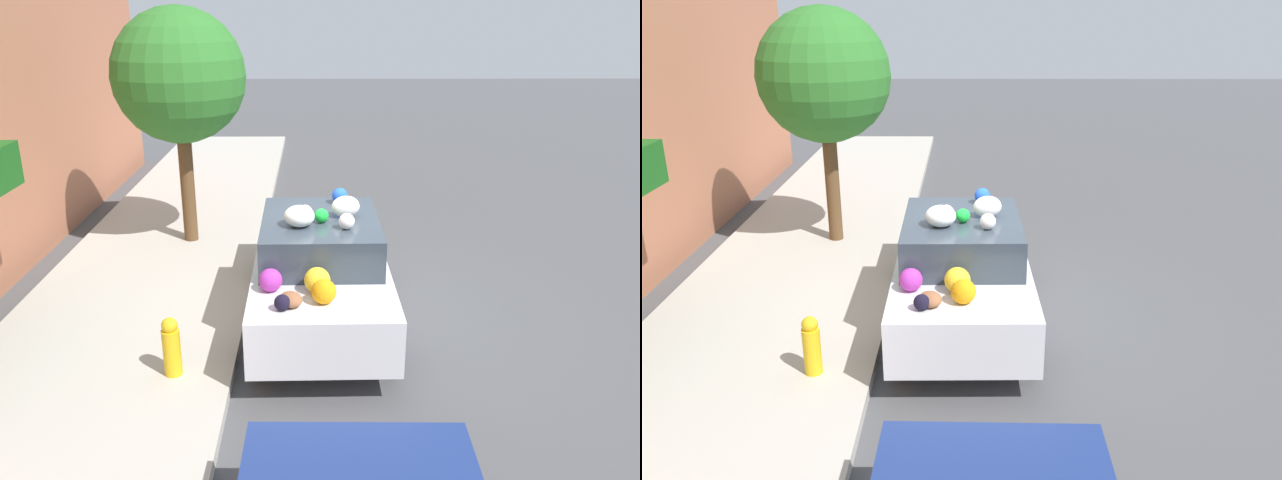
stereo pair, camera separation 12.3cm
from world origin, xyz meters
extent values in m
plane|color=#4C4C4F|center=(0.00, 0.00, 0.00)|extent=(60.00, 60.00, 0.00)
cube|color=#B2ADA3|center=(0.00, 2.70, 0.07)|extent=(24.00, 3.20, 0.14)
cylinder|color=brown|center=(2.72, 2.36, 1.18)|extent=(0.24, 0.24, 2.07)
sphere|color=#2D7228|center=(2.72, 2.36, 2.97)|extent=(2.18, 2.18, 2.18)
cylinder|color=gold|center=(-1.60, 1.76, 0.42)|extent=(0.20, 0.20, 0.55)
sphere|color=gold|center=(-1.60, 1.76, 0.75)|extent=(0.18, 0.18, 0.18)
cube|color=silver|center=(0.00, 0.10, 0.66)|extent=(4.10, 1.74, 0.66)
cube|color=#333D47|center=(-0.16, 0.10, 1.25)|extent=(1.86, 1.51, 0.51)
cylinder|color=black|center=(1.25, 0.89, 0.33)|extent=(0.66, 0.19, 0.66)
cylinder|color=black|center=(1.27, -0.65, 0.33)|extent=(0.66, 0.19, 0.66)
cylinder|color=black|center=(-1.27, 0.85, 0.33)|extent=(0.66, 0.19, 0.66)
cylinder|color=black|center=(-1.25, -0.69, 0.33)|extent=(0.66, 0.19, 0.66)
sphere|color=blue|center=(0.47, -0.17, 1.61)|extent=(0.23, 0.23, 0.22)
sphere|color=silver|center=(-0.57, -0.22, 1.60)|extent=(0.27, 0.27, 0.20)
sphere|color=#FC9A0E|center=(1.48, -0.34, 1.12)|extent=(0.31, 0.31, 0.25)
ellipsoid|color=white|center=(-0.45, 0.28, 1.63)|extent=(0.23, 0.22, 0.27)
ellipsoid|color=brown|center=(-1.61, 0.43, 1.07)|extent=(0.36, 0.34, 0.15)
sphere|color=orange|center=(-1.55, 0.07, 1.13)|extent=(0.34, 0.34, 0.28)
sphere|color=green|center=(-0.33, 0.08, 1.59)|extent=(0.25, 0.25, 0.18)
ellipsoid|color=white|center=(-0.46, 0.35, 1.63)|extent=(0.52, 0.53, 0.26)
sphere|color=yellow|center=(-1.27, 0.14, 1.14)|extent=(0.40, 0.40, 0.30)
ellipsoid|color=white|center=(-0.12, -0.22, 1.64)|extent=(0.27, 0.39, 0.28)
ellipsoid|color=white|center=(1.14, 0.17, 1.05)|extent=(0.17, 0.18, 0.12)
sphere|color=purple|center=(0.87, 0.30, 1.09)|extent=(0.28, 0.28, 0.21)
sphere|color=#B234B3|center=(-1.23, 0.67, 1.13)|extent=(0.28, 0.28, 0.27)
sphere|color=white|center=(1.35, 0.13, 1.09)|extent=(0.29, 0.29, 0.20)
ellipsoid|color=#97612C|center=(0.96, 0.41, 1.12)|extent=(0.37, 0.37, 0.26)
ellipsoid|color=blue|center=(1.65, 0.16, 1.07)|extent=(0.27, 0.27, 0.15)
ellipsoid|color=black|center=(-1.71, 0.52, 1.08)|extent=(0.23, 0.23, 0.18)
sphere|color=green|center=(1.38, 0.76, 1.08)|extent=(0.22, 0.22, 0.18)
camera|label=1|loc=(-7.66, 0.17, 4.03)|focal=35.00mm
camera|label=2|loc=(-7.66, 0.04, 4.03)|focal=35.00mm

